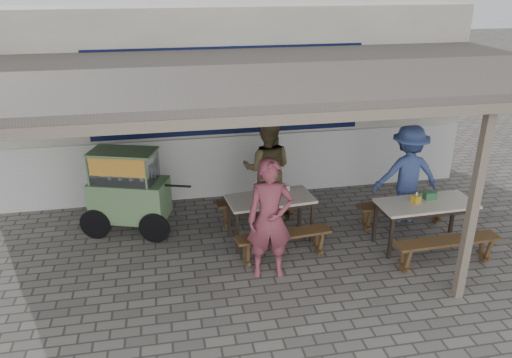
{
  "coord_description": "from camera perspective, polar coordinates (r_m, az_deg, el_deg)",
  "views": [
    {
      "loc": [
        -1.4,
        -5.92,
        4.06
      ],
      "look_at": [
        -0.08,
        0.9,
        1.17
      ],
      "focal_mm": 35.0,
      "sensor_mm": 36.0,
      "label": 1
    }
  ],
  "objects": [
    {
      "name": "tissue_box",
      "position": [
        8.11,
        17.82,
        -2.19
      ],
      "size": [
        0.15,
        0.15,
        0.12
      ],
      "primitive_type": "cube",
      "rotation": [
        0.0,
        0.0,
        0.31
      ],
      "color": "gold",
      "rests_on": "table_right"
    },
    {
      "name": "patron_wall_side",
      "position": [
        8.66,
        1.29,
        1.14
      ],
      "size": [
        1.03,
        0.9,
        1.78
      ],
      "primitive_type": "imported",
      "rotation": [
        0.0,
        0.0,
        2.85
      ],
      "color": "brown",
      "rests_on": "ground"
    },
    {
      "name": "bench_right_street",
      "position": [
        7.88,
        20.96,
        -7.17
      ],
      "size": [
        1.62,
        0.33,
        0.45
      ],
      "rotation": [
        0.0,
        0.0,
        0.03
      ],
      "color": "brown",
      "rests_on": "ground"
    },
    {
      "name": "back_wall",
      "position": [
        9.89,
        -2.51,
        8.89
      ],
      "size": [
        9.0,
        1.28,
        3.5
      ],
      "color": "silver",
      "rests_on": "ground"
    },
    {
      "name": "ground",
      "position": [
        7.32,
        2.02,
        -11.11
      ],
      "size": [
        60.0,
        60.0,
        0.0
      ],
      "primitive_type": "plane",
      "color": "#66625C",
      "rests_on": "ground"
    },
    {
      "name": "donation_box",
      "position": [
        8.3,
        19.25,
        -1.78
      ],
      "size": [
        0.18,
        0.12,
        0.12
      ],
      "primitive_type": "cube",
      "rotation": [
        0.0,
        0.0,
        0.01
      ],
      "color": "#2F6B3F",
      "rests_on": "table_right"
    },
    {
      "name": "patron_right_table",
      "position": [
        8.91,
        16.89,
        0.53
      ],
      "size": [
        1.17,
        0.74,
        1.72
      ],
      "primitive_type": "imported",
      "rotation": [
        0.0,
        0.0,
        3.05
      ],
      "color": "#3F5696",
      "rests_on": "ground"
    },
    {
      "name": "bench_right_wall",
      "position": [
        8.86,
        16.47,
        -3.2
      ],
      "size": [
        1.62,
        0.33,
        0.45
      ],
      "rotation": [
        0.0,
        0.0,
        0.03
      ],
      "color": "brown",
      "rests_on": "ground"
    },
    {
      "name": "vendor_cart",
      "position": [
        8.43,
        -14.43,
        -1.06
      ],
      "size": [
        1.83,
        1.08,
        1.43
      ],
      "rotation": [
        0.0,
        0.0,
        -0.32
      ],
      "color": "#678A5C",
      "rests_on": "ground"
    },
    {
      "name": "condiment_bowl",
      "position": [
        7.84,
        0.67,
        -2.14
      ],
      "size": [
        0.26,
        0.26,
        0.05
      ],
      "primitive_type": "imported",
      "rotation": [
        0.0,
        0.0,
        -0.28
      ],
      "color": "white",
      "rests_on": "table_left"
    },
    {
      "name": "warung_roof",
      "position": [
        7.1,
        0.81,
        11.68
      ],
      "size": [
        9.0,
        4.21,
        2.81
      ],
      "color": "#4F4643",
      "rests_on": "ground"
    },
    {
      "name": "table_right",
      "position": [
        8.22,
        18.86,
        -3.04
      ],
      "size": [
        1.54,
        0.71,
        0.75
      ],
      "rotation": [
        0.0,
        0.0,
        0.03
      ],
      "color": "beige",
      "rests_on": "ground"
    },
    {
      "name": "patron_street_side",
      "position": [
        6.95,
        1.6,
        -4.61
      ],
      "size": [
        0.69,
        0.5,
        1.77
      ],
      "primitive_type": "imported",
      "rotation": [
        0.0,
        0.0,
        -0.13
      ],
      "color": "brown",
      "rests_on": "ground"
    },
    {
      "name": "condiment_jar",
      "position": [
        8.14,
        3.57,
        -1.07
      ],
      "size": [
        0.09,
        0.09,
        0.1
      ],
      "primitive_type": "cylinder",
      "color": "silver",
      "rests_on": "table_left"
    },
    {
      "name": "bench_left_wall",
      "position": [
        8.64,
        0.28,
        -2.93
      ],
      "size": [
        1.48,
        0.43,
        0.45
      ],
      "rotation": [
        0.0,
        0.0,
        0.1
      ],
      "color": "brown",
      "rests_on": "ground"
    },
    {
      "name": "table_left",
      "position": [
        7.94,
        1.65,
        -2.68
      ],
      "size": [
        1.42,
        0.8,
        0.75
      ],
      "rotation": [
        0.0,
        0.0,
        0.1
      ],
      "color": "beige",
      "rests_on": "ground"
    },
    {
      "name": "bench_left_street",
      "position": [
        7.55,
        3.16,
        -6.96
      ],
      "size": [
        1.48,
        0.43,
        0.45
      ],
      "rotation": [
        0.0,
        0.0,
        0.1
      ],
      "color": "brown",
      "rests_on": "ground"
    }
  ]
}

